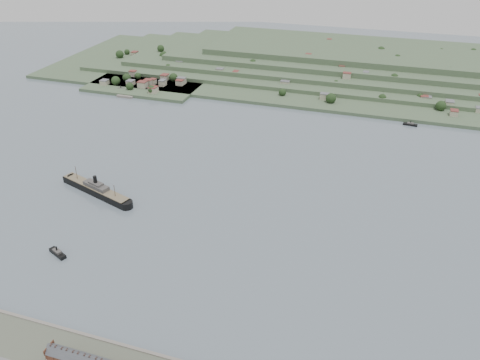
% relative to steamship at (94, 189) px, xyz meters
% --- Properties ---
extents(ground, '(1400.00, 1400.00, 0.00)m').
position_rel_steamship_xyz_m(ground, '(112.26, 10.69, -3.86)').
color(ground, slate).
rests_on(ground, ground).
extents(far_peninsula, '(760.00, 309.00, 30.00)m').
position_rel_steamship_xyz_m(far_peninsula, '(140.17, 403.78, 8.02)').
color(far_peninsula, '#3B5438').
rests_on(far_peninsula, ground).
extents(steamship, '(84.47, 35.35, 20.88)m').
position_rel_steamship_xyz_m(steamship, '(0.00, 0.00, 0.00)').
color(steamship, black).
rests_on(steamship, ground).
extents(tugboat, '(16.54, 10.43, 7.28)m').
position_rel_steamship_xyz_m(tugboat, '(21.88, -80.70, -2.08)').
color(tugboat, black).
rests_on(tugboat, ground).
extents(ferry_west, '(20.19, 12.90, 7.37)m').
position_rel_steamship_xyz_m(ferry_west, '(-110.83, 235.69, -2.08)').
color(ferry_west, black).
rests_on(ferry_west, ground).
extents(ferry_east, '(15.74, 5.88, 5.76)m').
position_rel_steamship_xyz_m(ferry_east, '(258.57, 232.83, -2.47)').
color(ferry_east, black).
rests_on(ferry_east, ground).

